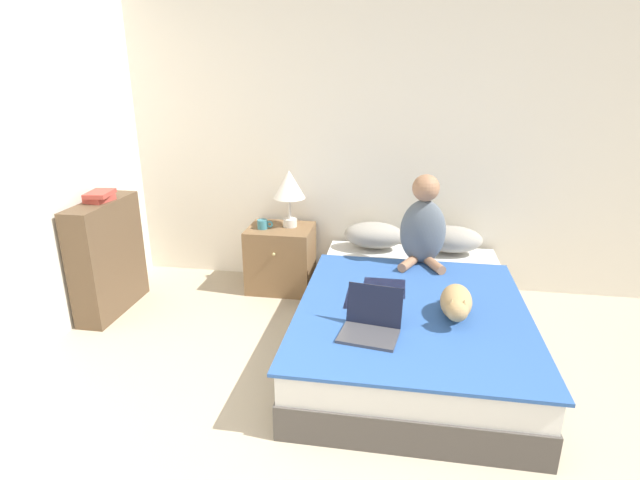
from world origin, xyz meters
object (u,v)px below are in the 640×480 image
Objects in this scene: pillow_near at (374,235)px; bookshelf at (108,257)px; nightstand at (281,258)px; book_stack_top at (100,196)px; person_sitting at (423,225)px; coffee_mug at (263,224)px; laptop_open at (371,325)px; bed at (410,322)px; pillow_far at (451,239)px; cat_tabby at (456,303)px; table_lamp at (289,187)px.

pillow_near is 2.13m from bookshelf.
nightstand is 2.15× the size of book_stack_top.
person_sitting reaches higher than coffee_mug.
laptop_open is 2.27m from book_stack_top.
laptop_open is 1.64m from nightstand.
laptop_open is 0.65× the size of nightstand.
coffee_mug reaches higher than nightstand.
laptop_open is at bearing -113.13° from bed.
pillow_far is 0.72× the size of person_sitting.
cat_tabby is at bearing -78.23° from person_sitting.
bookshelf reaches higher than coffee_mug.
bed is at bearing -5.03° from bookshelf.
pillow_far is 1.17m from cat_tabby.
pillow_far is 3.72× the size of coffee_mug.
bed is 2.44m from book_stack_top.
pillow_near is at bearing 142.00° from person_sitting.
person_sitting is 1.27m from nightstand.
laptop_open is at bearing -58.09° from nightstand.
table_lamp is at bearing 27.02° from book_stack_top.
pillow_near is 1.45m from laptop_open.
coffee_mug is (-0.92, -0.11, 0.08)m from pillow_near.
nightstand is at bearing 26.98° from bookshelf.
bed is at bearing 75.53° from laptop_open.
cat_tabby is at bearing 37.68° from laptop_open.
bookshelf is (-1.22, -0.62, 0.17)m from nightstand.
pillow_far is at bearing 14.32° from book_stack_top.
pillow_near is at bearing 6.90° from coffee_mug.
bed is 4.38× the size of table_lamp.
nightstand is (-1.17, 0.24, -0.43)m from person_sitting.
pillow_far is 1.94× the size of book_stack_top.
laptop_open is at bearing -20.13° from bookshelf.
pillow_near and pillow_far have the same top height.
pillow_far is (0.62, 0.00, 0.00)m from pillow_near.
table_lamp reaches higher than bookshelf.
laptop_open reaches higher than cat_tabby.
pillow_far is 0.56× the size of bookshelf.
table_lamp is 3.58× the size of coffee_mug.
book_stack_top is at bearing -161.50° from pillow_near.
book_stack_top is at bearing 168.34° from laptop_open.
laptop_open is 1.40× the size of book_stack_top.
book_stack_top is (0.00, 0.01, 0.48)m from bookshelf.
nightstand is (-0.86, 1.39, -0.18)m from laptop_open.
pillow_near is 0.72× the size of person_sitting.
pillow_near is 1.04× the size of table_lamp.
cat_tabby is at bearing -42.20° from table_lamp.
book_stack_top is at bearing -171.10° from person_sitting.
pillow_far is 1.55m from laptop_open.
book_stack_top is at bearing -152.71° from coffee_mug.
person_sitting is 5.14× the size of coffee_mug.
table_lamp reaches higher than bed.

